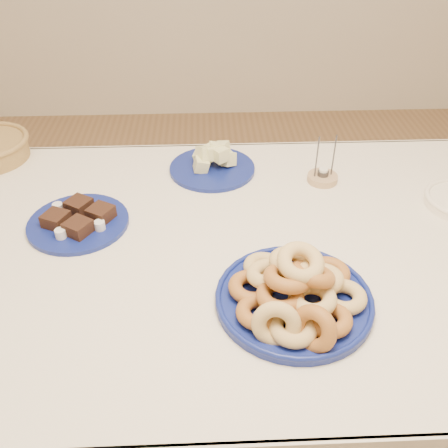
{
  "coord_description": "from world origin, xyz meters",
  "views": [
    {
      "loc": [
        -0.04,
        -1.01,
        1.56
      ],
      "look_at": [
        0.0,
        -0.05,
        0.85
      ],
      "focal_mm": 40.0,
      "sensor_mm": 36.0,
      "label": 1
    }
  ],
  "objects": [
    {
      "name": "donut_platter",
      "position": [
        0.15,
        -0.23,
        0.79
      ],
      "size": [
        0.45,
        0.45,
        0.16
      ],
      "rotation": [
        0.0,
        0.0,
        -0.34
      ],
      "color": "navy",
      "rests_on": "dining_table"
    },
    {
      "name": "dining_table",
      "position": [
        0.0,
        0.0,
        0.64
      ],
      "size": [
        1.71,
        1.11,
        0.75
      ],
      "color": "brown",
      "rests_on": "ground"
    },
    {
      "name": "melon_plate",
      "position": [
        -0.02,
        0.38,
        0.78
      ],
      "size": [
        0.3,
        0.3,
        0.09
      ],
      "rotation": [
        0.0,
        0.0,
        -0.1
      ],
      "color": "navy",
      "rests_on": "dining_table"
    },
    {
      "name": "brownie_plate",
      "position": [
        -0.39,
        0.1,
        0.77
      ],
      "size": [
        0.36,
        0.36,
        0.05
      ],
      "rotation": [
        0.0,
        0.0,
        -0.39
      ],
      "color": "navy",
      "rests_on": "dining_table"
    },
    {
      "name": "candle_holder",
      "position": [
        0.32,
        0.29,
        0.76
      ],
      "size": [
        0.11,
        0.11,
        0.15
      ],
      "rotation": [
        0.0,
        0.0,
        0.16
      ],
      "color": "tan",
      "rests_on": "dining_table"
    },
    {
      "name": "ground",
      "position": [
        0.0,
        0.0,
        0.0
      ],
      "size": [
        5.0,
        5.0,
        0.0
      ],
      "primitive_type": "plane",
      "color": "olive",
      "rests_on": "ground"
    }
  ]
}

